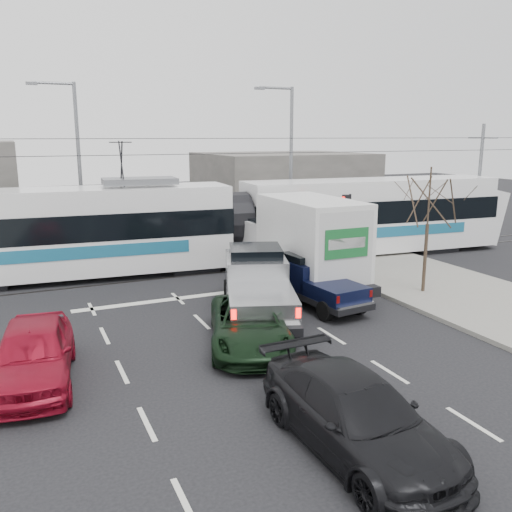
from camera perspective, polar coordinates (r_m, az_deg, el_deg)
name	(u,v)px	position (r m, az deg, el deg)	size (l,w,h in m)	color
ground	(284,344)	(17.07, 3.00, -9.22)	(120.00, 120.00, 0.00)	black
sidewalk_right	(497,305)	(22.41, 24.05, -4.77)	(6.00, 60.00, 0.15)	gray
rails	(189,271)	(25.94, -7.08, -1.63)	(60.00, 1.60, 0.03)	#33302D
building_right	(282,185)	(42.86, 2.77, 7.43)	(12.00, 10.00, 5.00)	slate
bare_tree	(429,202)	(22.42, 17.75, 5.47)	(2.40, 2.40, 5.00)	#47382B
traffic_signal	(347,216)	(25.01, 9.56, 4.14)	(0.44, 0.44, 3.60)	black
street_lamp_near	(288,157)	(31.67, 3.41, 10.35)	(2.38, 0.25, 9.00)	slate
street_lamp_far	(75,159)	(30.27, -18.49, 9.63)	(2.38, 0.25, 9.00)	slate
catenary	(187,190)	(25.28, -7.31, 6.91)	(60.00, 0.20, 7.00)	black
tram	(235,222)	(26.75, -2.22, 3.55)	(29.72, 5.23, 6.04)	white
silver_pickup	(257,283)	(19.39, 0.12, -2.91)	(4.20, 6.77, 2.33)	black
box_truck	(303,243)	(22.94, 5.02, 1.37)	(2.70, 7.70, 3.84)	black
navy_pickup	(314,281)	(20.67, 6.12, -2.63)	(2.14, 4.66, 1.90)	black
green_car	(249,324)	(16.64, -0.70, -7.22)	(2.32, 5.03, 1.40)	black
red_car	(33,353)	(15.35, -22.42, -9.45)	(1.95, 4.85, 1.65)	maroon
dark_car	(356,415)	(11.64, 10.46, -16.18)	(2.17, 5.34, 1.55)	black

